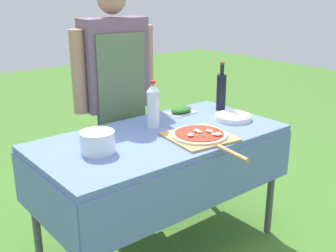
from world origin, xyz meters
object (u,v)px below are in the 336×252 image
object	(u,v)px
pizza_on_peel	(201,136)
mixing_tub	(97,142)
prep_table	(161,149)
person_cook	(115,87)
plate_stack	(233,117)
herb_container	(181,110)
oil_bottle	(221,91)
water_bottle	(153,105)

from	to	relation	value
pizza_on_peel	mixing_tub	size ratio (longest dim) A/B	3.25
mixing_tub	prep_table	bearing A→B (deg)	-0.27
person_cook	mixing_tub	world-z (taller)	person_cook
mixing_tub	plate_stack	size ratio (longest dim) A/B	0.77
person_cook	mixing_tub	bearing A→B (deg)	53.93
herb_container	plate_stack	distance (m)	0.34
person_cook	herb_container	size ratio (longest dim) A/B	8.08
mixing_tub	oil_bottle	bearing A→B (deg)	7.24
water_bottle	mixing_tub	size ratio (longest dim) A/B	1.58
water_bottle	plate_stack	size ratio (longest dim) A/B	1.22
prep_table	plate_stack	distance (m)	0.53
water_bottle	mixing_tub	distance (m)	0.48
person_cook	water_bottle	size ratio (longest dim) A/B	5.53
pizza_on_peel	herb_container	size ratio (longest dim) A/B	3.01
plate_stack	prep_table	bearing A→B (deg)	172.86
pizza_on_peel	mixing_tub	world-z (taller)	mixing_tub
pizza_on_peel	plate_stack	world-z (taller)	pizza_on_peel
water_bottle	herb_container	world-z (taller)	water_bottle
prep_table	person_cook	xyz separation A→B (m)	(0.05, 0.54, 0.25)
prep_table	plate_stack	xyz separation A→B (m)	(0.52, -0.07, 0.10)
oil_bottle	mixing_tub	distance (m)	1.02
pizza_on_peel	oil_bottle	size ratio (longest dim) A/B	1.77
person_cook	herb_container	bearing A→B (deg)	139.53
oil_bottle	water_bottle	xyz separation A→B (m)	(-0.56, 0.00, 0.00)
herb_container	mixing_tub	world-z (taller)	mixing_tub
plate_stack	person_cook	bearing A→B (deg)	127.73
herb_container	person_cook	bearing A→B (deg)	135.53
prep_table	water_bottle	world-z (taller)	water_bottle
mixing_tub	plate_stack	world-z (taller)	mixing_tub
mixing_tub	water_bottle	bearing A→B (deg)	16.34
water_bottle	herb_container	distance (m)	0.34
pizza_on_peel	oil_bottle	xyz separation A→B (m)	(0.48, 0.32, 0.11)
prep_table	water_bottle	size ratio (longest dim) A/B	5.13
oil_bottle	person_cook	bearing A→B (deg)	143.79
pizza_on_peel	plate_stack	xyz separation A→B (m)	(0.39, 0.12, 0.00)
oil_bottle	plate_stack	distance (m)	0.24
plate_stack	mixing_tub	bearing A→B (deg)	175.84
person_cook	pizza_on_peel	world-z (taller)	person_cook
pizza_on_peel	plate_stack	bearing A→B (deg)	24.19
plate_stack	water_bottle	bearing A→B (deg)	157.00
person_cook	herb_container	world-z (taller)	person_cook
oil_bottle	water_bottle	size ratio (longest dim) A/B	1.16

